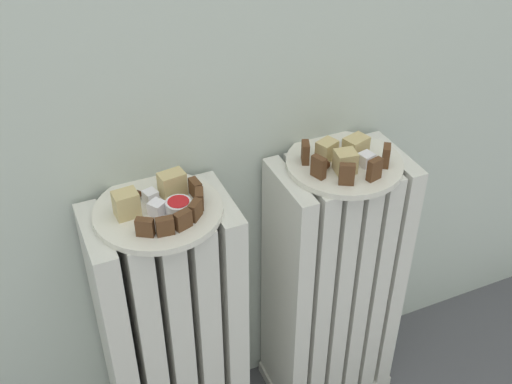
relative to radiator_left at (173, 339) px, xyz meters
The scene contains 31 objects.
radiator_left is the anchor object (origin of this frame).
radiator_right 0.38m from the radiator_left, ahead, with size 0.29×0.18×0.65m.
plate_left 0.34m from the radiator_left, 116.57° to the left, with size 0.23×0.23×0.01m, color silver.
plate_right 0.51m from the radiator_left, ahead, with size 0.23×0.23×0.01m, color silver.
dark_cake_slice_left_0 0.37m from the radiator_left, 121.89° to the right, with size 0.03×0.01×0.03m, color #56351E.
dark_cake_slice_left_1 0.37m from the radiator_left, 96.29° to the right, with size 0.03×0.01×0.03m, color #56351E.
dark_cake_slice_left_2 0.37m from the radiator_left, 70.68° to the right, with size 0.03×0.01×0.03m, color #56351E.
dark_cake_slice_left_3 0.37m from the radiator_left, 45.07° to the right, with size 0.03×0.01×0.03m, color #56351E.
dark_cake_slice_left_4 0.37m from the radiator_left, 19.46° to the right, with size 0.03×0.01×0.03m, color #56351E.
dark_cake_slice_left_5 0.37m from the radiator_left, ahead, with size 0.03×0.01×0.03m, color #56351E.
marble_cake_slice_left_0 0.37m from the radiator_left, behind, with size 0.04×0.03×0.05m, color tan.
marble_cake_slice_left_1 0.37m from the radiator_left, 37.29° to the left, with size 0.05×0.03×0.05m, color tan.
turkish_delight_left_0 0.36m from the radiator_left, 102.97° to the left, with size 0.02×0.02×0.02m, color white.
turkish_delight_left_1 0.36m from the radiator_left, 107.02° to the right, with size 0.03×0.03×0.03m, color white.
medjool_date_left_0 0.36m from the radiator_left, 61.25° to the left, with size 0.02×0.01×0.02m, color #3D1E0F.
medjool_date_left_1 0.36m from the radiator_left, 124.06° to the left, with size 0.03×0.02×0.02m, color #3D1E0F.
jam_bowl_left 0.36m from the radiator_left, 41.06° to the right, with size 0.05×0.05×0.02m.
dark_cake_slice_right_0 0.48m from the radiator_left, ahead, with size 0.03×0.01×0.04m, color #56351E.
dark_cake_slice_right_1 0.48m from the radiator_left, ahead, with size 0.03×0.01×0.04m, color #56351E.
dark_cake_slice_right_2 0.50m from the radiator_left, 11.36° to the right, with size 0.03×0.01×0.04m, color #56351E.
dark_cake_slice_right_3 0.54m from the radiator_left, 10.80° to the right, with size 0.03×0.01×0.04m, color #56351E.
dark_cake_slice_right_4 0.58m from the radiator_left, ahead, with size 0.03×0.01×0.04m, color #56351E.
marble_cake_slice_right_0 0.55m from the radiator_left, ahead, with size 0.05×0.03×0.04m, color tan.
marble_cake_slice_right_1 0.51m from the radiator_left, ahead, with size 0.04×0.04×0.04m, color tan.
marble_cake_slice_right_2 0.50m from the radiator_left, ahead, with size 0.04×0.03×0.04m, color tan.
turkish_delight_right_0 0.54m from the radiator_left, ahead, with size 0.03×0.03×0.03m, color white.
turkish_delight_right_1 0.52m from the radiator_left, ahead, with size 0.02×0.02×0.02m, color white.
medjool_date_right_0 0.55m from the radiator_left, ahead, with size 0.03×0.02×0.01m, color #3D1E0F.
medjool_date_right_1 0.52m from the radiator_left, ahead, with size 0.03×0.01×0.02m, color #3D1E0F.
medjool_date_right_2 0.48m from the radiator_left, ahead, with size 0.02×0.02×0.02m, color #3D1E0F.
fork 0.51m from the radiator_left, ahead, with size 0.05×0.10×0.00m.
Camera 1 is at (-0.39, -0.61, 1.35)m, focal length 44.72 mm.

